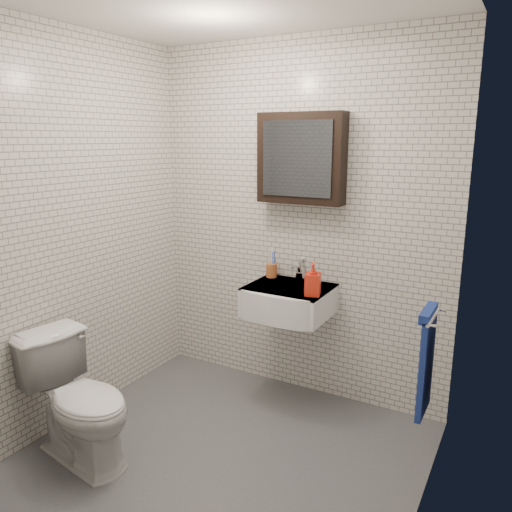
# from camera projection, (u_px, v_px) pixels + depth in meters

# --- Properties ---
(ground) EXTENTS (2.20, 2.00, 0.01)m
(ground) POSITION_uv_depth(u_px,v_px,m) (223.00, 455.00, 2.95)
(ground) COLOR #4F5257
(ground) RESTS_ON ground
(room_shell) EXTENTS (2.22, 2.02, 2.51)m
(room_shell) POSITION_uv_depth(u_px,v_px,m) (219.00, 210.00, 2.61)
(room_shell) COLOR silver
(room_shell) RESTS_ON ground
(washbasin) EXTENTS (0.55, 0.50, 0.20)m
(washbasin) POSITION_uv_depth(u_px,v_px,m) (286.00, 301.00, 3.38)
(washbasin) COLOR white
(washbasin) RESTS_ON room_shell
(faucet) EXTENTS (0.06, 0.20, 0.15)m
(faucet) POSITION_uv_depth(u_px,v_px,m) (299.00, 272.00, 3.51)
(faucet) COLOR silver
(faucet) RESTS_ON washbasin
(mirror_cabinet) EXTENTS (0.60, 0.15, 0.60)m
(mirror_cabinet) POSITION_uv_depth(u_px,v_px,m) (301.00, 158.00, 3.32)
(mirror_cabinet) COLOR black
(mirror_cabinet) RESTS_ON room_shell
(towel_rail) EXTENTS (0.09, 0.30, 0.58)m
(towel_rail) POSITION_uv_depth(u_px,v_px,m) (427.00, 357.00, 2.59)
(towel_rail) COLOR silver
(towel_rail) RESTS_ON room_shell
(toothbrush_cup) EXTENTS (0.10, 0.10, 0.22)m
(toothbrush_cup) POSITION_uv_depth(u_px,v_px,m) (272.00, 270.00, 3.61)
(toothbrush_cup) COLOR #A65729
(toothbrush_cup) RESTS_ON washbasin
(soap_bottle) EXTENTS (0.12, 0.12, 0.21)m
(soap_bottle) POSITION_uv_depth(u_px,v_px,m) (313.00, 279.00, 3.17)
(soap_bottle) COLOR #EE5119
(soap_bottle) RESTS_ON washbasin
(toilet) EXTENTS (0.78, 0.53, 0.74)m
(toilet) POSITION_uv_depth(u_px,v_px,m) (80.00, 401.00, 2.85)
(toilet) COLOR white
(toilet) RESTS_ON ground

